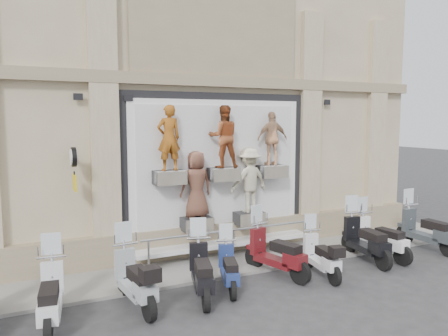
{
  "coord_description": "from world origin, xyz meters",
  "views": [
    {
      "loc": [
        -5.1,
        -8.08,
        3.8
      ],
      "look_at": [
        -0.31,
        1.9,
        2.58
      ],
      "focal_mm": 35.0,
      "sensor_mm": 36.0,
      "label": 1
    }
  ],
  "objects_px": {
    "scooter_b": "(50,285)",
    "scooter_d": "(202,261)",
    "scooter_c": "(135,268)",
    "scooter_i": "(381,229)",
    "scooter_g": "(321,248)",
    "clock_sign_bracket": "(74,163)",
    "scooter_e": "(229,259)",
    "scooter_h": "(366,231)",
    "scooter_f": "(276,243)",
    "guard_rail": "(233,246)",
    "scooter_j": "(427,221)"
  },
  "relations": [
    {
      "from": "scooter_c",
      "to": "scooter_d",
      "type": "bearing_deg",
      "value": -10.68
    },
    {
      "from": "scooter_d",
      "to": "clock_sign_bracket",
      "type": "bearing_deg",
      "value": 151.81
    },
    {
      "from": "scooter_d",
      "to": "scooter_j",
      "type": "distance_m",
      "value": 7.28
    },
    {
      "from": "scooter_b",
      "to": "scooter_e",
      "type": "height_order",
      "value": "scooter_b"
    },
    {
      "from": "clock_sign_bracket",
      "to": "scooter_j",
      "type": "bearing_deg",
      "value": -11.02
    },
    {
      "from": "scooter_d",
      "to": "scooter_g",
      "type": "relative_size",
      "value": 1.12
    },
    {
      "from": "scooter_e",
      "to": "scooter_h",
      "type": "xyz_separation_m",
      "value": [
        4.17,
        0.16,
        0.16
      ]
    },
    {
      "from": "scooter_i",
      "to": "scooter_e",
      "type": "bearing_deg",
      "value": 176.63
    },
    {
      "from": "scooter_f",
      "to": "scooter_h",
      "type": "xyz_separation_m",
      "value": [
        2.76,
        -0.1,
        0.02
      ]
    },
    {
      "from": "scooter_f",
      "to": "scooter_j",
      "type": "bearing_deg",
      "value": -16.71
    },
    {
      "from": "scooter_d",
      "to": "scooter_e",
      "type": "height_order",
      "value": "scooter_d"
    },
    {
      "from": "scooter_e",
      "to": "scooter_i",
      "type": "bearing_deg",
      "value": 20.78
    },
    {
      "from": "scooter_b",
      "to": "scooter_h",
      "type": "relative_size",
      "value": 0.95
    },
    {
      "from": "scooter_e",
      "to": "scooter_h",
      "type": "relative_size",
      "value": 0.81
    },
    {
      "from": "scooter_b",
      "to": "clock_sign_bracket",
      "type": "bearing_deg",
      "value": 79.45
    },
    {
      "from": "guard_rail",
      "to": "scooter_g",
      "type": "distance_m",
      "value": 2.35
    },
    {
      "from": "scooter_b",
      "to": "scooter_e",
      "type": "distance_m",
      "value": 3.76
    },
    {
      "from": "scooter_e",
      "to": "scooter_i",
      "type": "height_order",
      "value": "scooter_i"
    },
    {
      "from": "scooter_h",
      "to": "scooter_g",
      "type": "bearing_deg",
      "value": -160.29
    },
    {
      "from": "scooter_b",
      "to": "scooter_h",
      "type": "bearing_deg",
      "value": 10.52
    },
    {
      "from": "scooter_e",
      "to": "scooter_j",
      "type": "bearing_deg",
      "value": 20.1
    },
    {
      "from": "guard_rail",
      "to": "scooter_c",
      "type": "bearing_deg",
      "value": -152.06
    },
    {
      "from": "clock_sign_bracket",
      "to": "scooter_i",
      "type": "relative_size",
      "value": 0.51
    },
    {
      "from": "scooter_b",
      "to": "scooter_g",
      "type": "xyz_separation_m",
      "value": [
        6.15,
        -0.01,
        -0.09
      ]
    },
    {
      "from": "scooter_b",
      "to": "scooter_d",
      "type": "bearing_deg",
      "value": 8.81
    },
    {
      "from": "scooter_d",
      "to": "scooter_i",
      "type": "distance_m",
      "value": 5.49
    },
    {
      "from": "guard_rail",
      "to": "scooter_c",
      "type": "xyz_separation_m",
      "value": [
        -3.04,
        -1.61,
        0.36
      ]
    },
    {
      "from": "scooter_e",
      "to": "scooter_h",
      "type": "height_order",
      "value": "scooter_h"
    },
    {
      "from": "scooter_f",
      "to": "scooter_h",
      "type": "bearing_deg",
      "value": -17.89
    },
    {
      "from": "guard_rail",
      "to": "scooter_b",
      "type": "distance_m",
      "value": 4.99
    },
    {
      "from": "scooter_g",
      "to": "scooter_e",
      "type": "bearing_deg",
      "value": -176.25
    },
    {
      "from": "guard_rail",
      "to": "clock_sign_bracket",
      "type": "xyz_separation_m",
      "value": [
        -3.9,
        0.47,
        2.34
      ]
    },
    {
      "from": "clock_sign_bracket",
      "to": "scooter_d",
      "type": "relative_size",
      "value": 0.52
    },
    {
      "from": "scooter_b",
      "to": "scooter_g",
      "type": "bearing_deg",
      "value": 7.74
    },
    {
      "from": "scooter_j",
      "to": "scooter_d",
      "type": "bearing_deg",
      "value": -177.7
    },
    {
      "from": "scooter_g",
      "to": "scooter_b",
      "type": "bearing_deg",
      "value": -171.06
    },
    {
      "from": "clock_sign_bracket",
      "to": "scooter_d",
      "type": "distance_m",
      "value": 3.74
    },
    {
      "from": "guard_rail",
      "to": "scooter_b",
      "type": "xyz_separation_m",
      "value": [
        -4.65,
        -1.78,
        0.34
      ]
    },
    {
      "from": "scooter_g",
      "to": "scooter_i",
      "type": "xyz_separation_m",
      "value": [
        2.35,
        0.41,
        0.1
      ]
    },
    {
      "from": "scooter_f",
      "to": "scooter_g",
      "type": "bearing_deg",
      "value": -41.8
    },
    {
      "from": "scooter_e",
      "to": "scooter_j",
      "type": "distance_m",
      "value": 6.55
    },
    {
      "from": "scooter_g",
      "to": "scooter_j",
      "type": "height_order",
      "value": "scooter_j"
    },
    {
      "from": "guard_rail",
      "to": "scooter_f",
      "type": "xyz_separation_m",
      "value": [
        0.52,
        -1.32,
        0.37
      ]
    },
    {
      "from": "scooter_c",
      "to": "scooter_i",
      "type": "bearing_deg",
      "value": -3.96
    },
    {
      "from": "clock_sign_bracket",
      "to": "scooter_g",
      "type": "height_order",
      "value": "clock_sign_bracket"
    },
    {
      "from": "clock_sign_bracket",
      "to": "scooter_c",
      "type": "bearing_deg",
      "value": -67.55
    },
    {
      "from": "scooter_g",
      "to": "guard_rail",
      "type": "bearing_deg",
      "value": 138.88
    },
    {
      "from": "scooter_f",
      "to": "guard_rail",
      "type": "bearing_deg",
      "value": 95.47
    },
    {
      "from": "guard_rail",
      "to": "scooter_h",
      "type": "distance_m",
      "value": 3.59
    },
    {
      "from": "scooter_b",
      "to": "scooter_c",
      "type": "relative_size",
      "value": 0.98
    }
  ]
}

